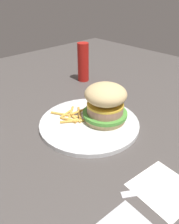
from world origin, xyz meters
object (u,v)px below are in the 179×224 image
at_px(sandwich, 105,103).
at_px(ketchup_bottle, 83,62).
at_px(plate, 90,123).
at_px(fork, 165,187).
at_px(fries_pile, 71,116).
at_px(napkin, 164,188).

relative_size(sandwich, ketchup_bottle, 0.83).
relative_size(plate, fork, 1.81).
relative_size(fries_pile, ketchup_bottle, 0.69).
height_order(napkin, ketchup_bottle, ketchup_bottle).
bearing_deg(napkin, ketchup_bottle, 63.51).
xyz_separation_m(napkin, fork, (0.00, -0.00, 0.00)).
xyz_separation_m(sandwich, fries_pile, (-0.06, 0.07, -0.05)).
height_order(sandwich, ketchup_bottle, ketchup_bottle).
height_order(plate, fork, plate).
bearing_deg(ketchup_bottle, plate, -129.30).
relative_size(plate, napkin, 2.53).
relative_size(napkin, ketchup_bottle, 0.73).
distance_m(plate, fries_pile, 0.06).
height_order(sandwich, fork, sandwich).
bearing_deg(sandwich, napkin, -110.10).
relative_size(plate, ketchup_bottle, 1.85).
bearing_deg(fries_pile, napkin, -94.55).
bearing_deg(ketchup_bottle, sandwich, -121.51).
distance_m(fork, ketchup_bottle, 0.58).
bearing_deg(fries_pile, sandwich, -49.50).
relative_size(sandwich, fries_pile, 1.19).
distance_m(plate, napkin, 0.27).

